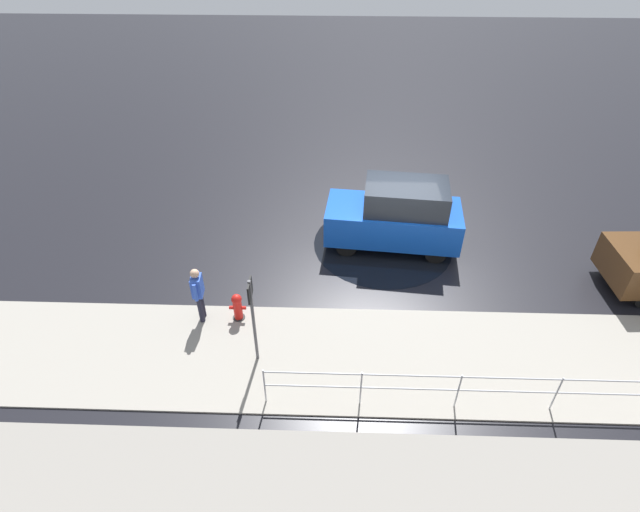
{
  "coord_description": "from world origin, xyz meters",
  "views": [
    {
      "loc": [
        1.82,
        11.94,
        9.04
      ],
      "look_at": [
        2.16,
        1.5,
        0.9
      ],
      "focal_mm": 28.0,
      "sensor_mm": 36.0,
      "label": 1
    }
  ],
  "objects_px": {
    "fire_hydrant": "(238,307)",
    "pedestrian": "(198,291)",
    "sign_post": "(252,310)",
    "moving_hatchback": "(396,215)"
  },
  "relations": [
    {
      "from": "pedestrian",
      "to": "sign_post",
      "type": "height_order",
      "value": "sign_post"
    },
    {
      "from": "moving_hatchback",
      "to": "pedestrian",
      "type": "distance_m",
      "value": 6.11
    },
    {
      "from": "sign_post",
      "to": "pedestrian",
      "type": "bearing_deg",
      "value": -38.91
    },
    {
      "from": "moving_hatchback",
      "to": "pedestrian",
      "type": "xyz_separation_m",
      "value": [
        5.08,
        3.39,
        -0.07
      ]
    },
    {
      "from": "pedestrian",
      "to": "sign_post",
      "type": "relative_size",
      "value": 0.68
    },
    {
      "from": "fire_hydrant",
      "to": "pedestrian",
      "type": "xyz_separation_m",
      "value": [
        0.9,
        0.05,
        0.56
      ]
    },
    {
      "from": "moving_hatchback",
      "to": "pedestrian",
      "type": "relative_size",
      "value": 2.5
    },
    {
      "from": "fire_hydrant",
      "to": "pedestrian",
      "type": "distance_m",
      "value": 1.06
    },
    {
      "from": "fire_hydrant",
      "to": "sign_post",
      "type": "distance_m",
      "value": 1.87
    },
    {
      "from": "pedestrian",
      "to": "moving_hatchback",
      "type": "bearing_deg",
      "value": -146.24
    }
  ]
}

